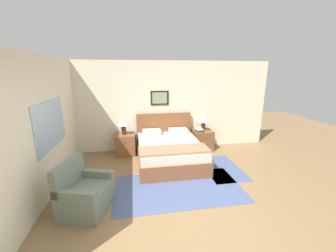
{
  "coord_description": "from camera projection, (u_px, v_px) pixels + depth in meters",
  "views": [
    {
      "loc": [
        -0.67,
        -2.7,
        2.29
      ],
      "look_at": [
        0.1,
        1.79,
        1.09
      ],
      "focal_mm": 22.0,
      "sensor_mm": 36.0,
      "label": 1
    }
  ],
  "objects": [
    {
      "name": "ground_plane",
      "position": [
        181.0,
        221.0,
        3.26
      ],
      "size": [
        16.0,
        16.0,
        0.0
      ],
      "primitive_type": "plane",
      "color": "olive"
    },
    {
      "name": "wall_back",
      "position": [
        156.0,
        106.0,
        6.06
      ],
      "size": [
        6.92,
        0.09,
        2.6
      ],
      "color": "beige",
      "rests_on": "ground_plane"
    },
    {
      "name": "wall_left",
      "position": [
        52.0,
        123.0,
        4.11
      ],
      "size": [
        0.08,
        5.65,
        2.6
      ],
      "color": "beige",
      "rests_on": "ground_plane"
    },
    {
      "name": "area_rug_main",
      "position": [
        179.0,
        188.0,
        4.16
      ],
      "size": [
        2.55,
        1.41,
        0.01
      ],
      "color": "#47567F",
      "rests_on": "ground_plane"
    },
    {
      "name": "area_rug_bedside",
      "position": [
        222.0,
        168.0,
        5.05
      ],
      "size": [
        0.85,
        1.44,
        0.01
      ],
      "color": "#47567F",
      "rests_on": "ground_plane"
    },
    {
      "name": "bed",
      "position": [
        169.0,
        151.0,
        5.34
      ],
      "size": [
        1.6,
        2.0,
        1.11
      ],
      "color": "brown",
      "rests_on": "ground_plane"
    },
    {
      "name": "armchair",
      "position": [
        84.0,
        194.0,
        3.46
      ],
      "size": [
        0.87,
        0.95,
        0.88
      ],
      "rotation": [
        0.0,
        0.0,
        -1.86
      ],
      "color": "slate",
      "rests_on": "ground_plane"
    },
    {
      "name": "nightstand_near_window",
      "position": [
        125.0,
        144.0,
        5.84
      ],
      "size": [
        0.55,
        0.54,
        0.59
      ],
      "color": "brown",
      "rests_on": "ground_plane"
    },
    {
      "name": "nightstand_by_door",
      "position": [
        203.0,
        140.0,
        6.22
      ],
      "size": [
        0.55,
        0.54,
        0.59
      ],
      "color": "brown",
      "rests_on": "ground_plane"
    },
    {
      "name": "table_lamp_near_window",
      "position": [
        123.0,
        123.0,
        5.68
      ],
      "size": [
        0.31,
        0.31,
        0.46
      ],
      "color": "#2D2823",
      "rests_on": "nightstand_near_window"
    },
    {
      "name": "table_lamp_by_door",
      "position": [
        204.0,
        120.0,
        6.06
      ],
      "size": [
        0.31,
        0.31,
        0.46
      ],
      "color": "#2D2823",
      "rests_on": "nightstand_by_door"
    },
    {
      "name": "book_thick_bottom",
      "position": [
        200.0,
        130.0,
        6.07
      ],
      "size": [
        0.26,
        0.29,
        0.04
      ],
      "rotation": [
        0.0,
        0.0,
        -0.19
      ],
      "color": "#232328",
      "rests_on": "nightstand_by_door"
    },
    {
      "name": "book_hardcover_middle",
      "position": [
        200.0,
        129.0,
        6.06
      ],
      "size": [
        0.21,
        0.27,
        0.02
      ],
      "rotation": [
        0.0,
        0.0,
        0.07
      ],
      "color": "silver",
      "rests_on": "book_thick_bottom"
    },
    {
      "name": "book_novel_upper",
      "position": [
        200.0,
        128.0,
        6.05
      ],
      "size": [
        0.16,
        0.29,
        0.03
      ],
      "rotation": [
        0.0,
        0.0,
        -0.08
      ],
      "color": "beige",
      "rests_on": "book_hardcover_middle"
    }
  ]
}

